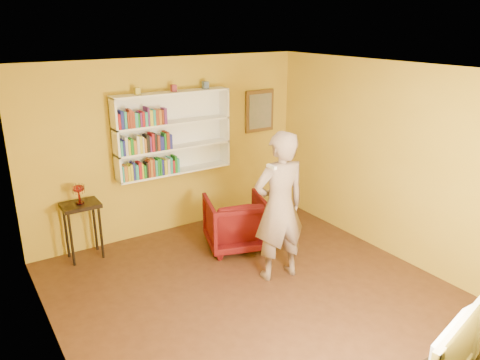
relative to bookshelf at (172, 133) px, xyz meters
name	(u,v)px	position (x,y,z in m)	size (l,w,h in m)	color
room_shell	(264,223)	(0.00, -2.41, -0.58)	(5.30, 5.80, 2.88)	#3F2314
bookshelf	(172,133)	(0.00, 0.00, 0.00)	(1.80, 0.29, 1.23)	white
books_row_lower	(151,168)	(-0.41, -0.11, -0.46)	(0.88, 0.19, 0.27)	teal
books_row_middle	(145,144)	(-0.47, -0.11, -0.08)	(0.78, 0.18, 0.27)	teal
books_row_upper	(141,118)	(-0.51, -0.11, 0.29)	(0.72, 0.19, 0.27)	maroon
ornament_left	(137,91)	(-0.52, -0.06, 0.67)	(0.07, 0.07, 0.10)	gold
ornament_centre	(174,88)	(0.04, -0.06, 0.67)	(0.07, 0.07, 0.10)	maroon
ornament_right	(205,85)	(0.56, -0.06, 0.68)	(0.08, 0.08, 0.11)	#485B79
framed_painting	(260,111)	(1.65, 0.05, 0.16)	(0.55, 0.05, 0.70)	#533717
console_table	(81,213)	(-1.48, -0.16, -0.91)	(0.50, 0.38, 0.82)	black
ruby_lustre	(79,190)	(-1.48, -0.16, -0.58)	(0.16, 0.17, 0.27)	maroon
armchair	(236,223)	(0.49, -1.03, -1.20)	(0.83, 0.86, 0.78)	#41040A
person	(279,207)	(0.51, -2.03, -0.62)	(0.71, 0.47, 1.95)	#786358
game_remote	(272,167)	(0.20, -2.26, 0.02)	(0.04, 0.15, 0.04)	white
television	(444,346)	(0.12, -4.66, -0.81)	(1.06, 0.14, 0.61)	black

